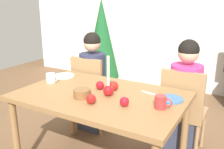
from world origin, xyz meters
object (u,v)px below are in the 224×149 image
at_px(dining_table, 100,103).
at_px(person_right_child, 184,101).
at_px(bowl_walnuts, 82,93).
at_px(candle_centerpiece, 108,88).
at_px(christmas_tree, 102,39).
at_px(apple_by_right_mug, 114,86).
at_px(apple_far_edge, 124,102).
at_px(plate_left, 64,76).
at_px(mug_left, 51,78).
at_px(person_left_child, 93,84).
at_px(plate_right, 170,99).
at_px(mug_right, 161,102).
at_px(chair_left, 92,89).
at_px(apple_by_left_plate, 100,85).
at_px(chair_right, 183,108).
at_px(apple_near_candle, 91,99).

relative_size(dining_table, person_right_child, 1.19).
bearing_deg(bowl_walnuts, candle_centerpiece, 39.36).
bearing_deg(christmas_tree, apple_by_right_mug, -55.72).
relative_size(candle_centerpiece, apple_far_edge, 4.61).
relative_size(plate_left, mug_left, 1.70).
height_order(dining_table, person_left_child, person_left_child).
xyz_separation_m(person_left_child, person_right_child, (1.07, 0.00, 0.00)).
relative_size(candle_centerpiece, plate_right, 1.62).
bearing_deg(bowl_walnuts, mug_right, 9.62).
height_order(chair_left, candle_centerpiece, candle_centerpiece).
bearing_deg(apple_by_left_plate, apple_by_right_mug, 18.41).
bearing_deg(apple_by_right_mug, person_left_child, 138.06).
bearing_deg(chair_right, apple_by_right_mug, -137.10).
bearing_deg(apple_near_candle, mug_right, 19.77).
bearing_deg(christmas_tree, person_left_child, -61.75).
bearing_deg(candle_centerpiece, person_right_child, 53.10).
height_order(mug_right, apple_far_edge, mug_right).
bearing_deg(candle_centerpiece, dining_table, 179.86).
height_order(bowl_walnuts, apple_by_right_mug, apple_by_right_mug).
bearing_deg(apple_far_edge, mug_right, 20.57).
relative_size(dining_table, christmas_tree, 0.86).
distance_m(person_left_child, mug_left, 0.65).
height_order(person_left_child, plate_right, person_left_child).
bearing_deg(apple_far_edge, mug_left, 169.80).
distance_m(candle_centerpiece, apple_far_edge, 0.25).
xyz_separation_m(plate_left, mug_left, (0.02, -0.21, 0.04)).
bearing_deg(apple_by_right_mug, apple_far_edge, -47.76).
bearing_deg(mug_right, chair_left, 148.63).
distance_m(candle_centerpiece, mug_left, 0.66).
height_order(christmas_tree, plate_left, christmas_tree).
relative_size(person_right_child, mug_left, 9.17).
height_order(chair_left, person_right_child, person_right_child).
bearing_deg(chair_right, apple_far_edge, -110.20).
height_order(plate_right, bowl_walnuts, bowl_walnuts).
bearing_deg(plate_right, chair_left, 157.46).
distance_m(dining_table, chair_left, 0.81).
xyz_separation_m(christmas_tree, candle_centerpiece, (1.39, -2.14, -0.03)).
height_order(plate_right, apple_near_candle, apple_near_candle).
distance_m(plate_left, apple_far_edge, 0.97).
xyz_separation_m(dining_table, plate_left, (-0.60, 0.25, 0.09)).
distance_m(dining_table, apple_by_right_mug, 0.19).
relative_size(person_right_child, apple_far_edge, 16.09).
xyz_separation_m(christmas_tree, plate_right, (1.86, -1.97, -0.09)).
bearing_deg(bowl_walnuts, apple_by_left_plate, 84.21).
bearing_deg(mug_right, plate_right, 87.27).
height_order(plate_left, plate_right, same).
bearing_deg(person_right_child, mug_left, -151.90).
distance_m(chair_left, apple_by_right_mug, 0.78).
bearing_deg(candle_centerpiece, christmas_tree, 123.03).
bearing_deg(christmas_tree, candle_centerpiece, -56.97).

